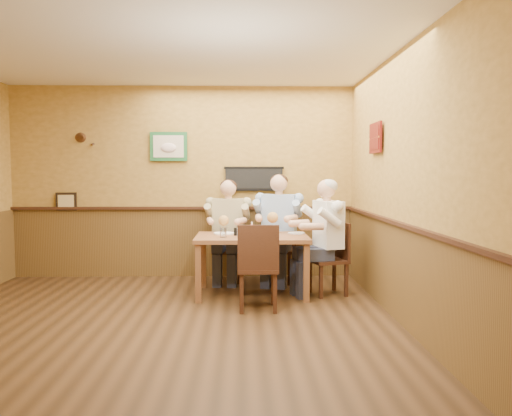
{
  "coord_description": "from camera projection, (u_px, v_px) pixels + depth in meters",
  "views": [
    {
      "loc": [
        0.89,
        -4.88,
        1.53
      ],
      "look_at": [
        1.05,
        1.29,
        1.1
      ],
      "focal_mm": 35.0,
      "sensor_mm": 36.0,
      "label": 1
    }
  ],
  "objects": [
    {
      "name": "salt_shaker",
      "position": [
        238.0,
        232.0,
        6.27
      ],
      "size": [
        0.04,
        0.04,
        0.09
      ],
      "primitive_type": "cylinder",
      "rotation": [
        0.0,
        0.0,
        0.25
      ],
      "color": "white",
      "rests_on": "dining_table"
    },
    {
      "name": "water_glass_mid",
      "position": [
        259.0,
        234.0,
        5.91
      ],
      "size": [
        0.09,
        0.09,
        0.12
      ],
      "primitive_type": "cylinder",
      "rotation": [
        0.0,
        0.0,
        -0.11
      ],
      "color": "silver",
      "rests_on": "dining_table"
    },
    {
      "name": "plate_far_right",
      "position": [
        296.0,
        233.0,
        6.45
      ],
      "size": [
        0.26,
        0.26,
        0.01
      ],
      "primitive_type": "cylinder",
      "rotation": [
        0.0,
        0.0,
        -0.23
      ],
      "color": "silver",
      "rests_on": "dining_table"
    },
    {
      "name": "cola_tumbler",
      "position": [
        275.0,
        234.0,
        5.98
      ],
      "size": [
        0.1,
        0.1,
        0.1
      ],
      "primitive_type": "cylinder",
      "rotation": [
        0.0,
        0.0,
        0.42
      ],
      "color": "black",
      "rests_on": "dining_table"
    },
    {
      "name": "chair_near_side",
      "position": [
        258.0,
        266.0,
        5.59
      ],
      "size": [
        0.45,
        0.45,
        0.97
      ],
      "primitive_type": null,
      "rotation": [
        0.0,
        0.0,
        3.14
      ],
      "color": "#3E2113",
      "rests_on": "ground"
    },
    {
      "name": "diner_white_elder",
      "position": [
        328.0,
        243.0,
        6.26
      ],
      "size": [
        0.74,
        0.74,
        1.31
      ],
      "primitive_type": null,
      "rotation": [
        0.0,
        0.0,
        -1.3
      ],
      "color": "white",
      "rests_on": "ground"
    },
    {
      "name": "hot_sauce_bottle",
      "position": [
        252.0,
        229.0,
        6.24
      ],
      "size": [
        0.05,
        0.05,
        0.16
      ],
      "primitive_type": "cylinder",
      "rotation": [
        0.0,
        0.0,
        -0.26
      ],
      "color": "red",
      "rests_on": "dining_table"
    },
    {
      "name": "room",
      "position": [
        168.0,
        158.0,
        5.0
      ],
      "size": [
        5.02,
        5.03,
        2.81
      ],
      "color": "#301E0E",
      "rests_on": "ground"
    },
    {
      "name": "plate_far_left",
      "position": [
        224.0,
        233.0,
        6.42
      ],
      "size": [
        0.31,
        0.31,
        0.02
      ],
      "primitive_type": "cylinder",
      "rotation": [
        0.0,
        0.0,
        -0.18
      ],
      "color": "white",
      "rests_on": "dining_table"
    },
    {
      "name": "water_glass_left",
      "position": [
        223.0,
        232.0,
        6.07
      ],
      "size": [
        0.08,
        0.08,
        0.12
      ],
      "primitive_type": "cylinder",
      "rotation": [
        0.0,
        0.0,
        -0.03
      ],
      "color": "silver",
      "rests_on": "dining_table"
    },
    {
      "name": "diner_blue_polo",
      "position": [
        279.0,
        234.0,
        6.99
      ],
      "size": [
        0.77,
        0.77,
        1.36
      ],
      "primitive_type": null,
      "rotation": [
        0.0,
        0.0,
        -0.26
      ],
      "color": "#90AED8",
      "rests_on": "ground"
    },
    {
      "name": "chair_right_end",
      "position": [
        328.0,
        259.0,
        6.27
      ],
      "size": [
        0.52,
        0.52,
        0.91
      ],
      "primitive_type": null,
      "rotation": [
        0.0,
        0.0,
        -1.3
      ],
      "color": "#3E2113",
      "rests_on": "ground"
    },
    {
      "name": "dining_table",
      "position": [
        252.0,
        243.0,
        6.26
      ],
      "size": [
        1.4,
        0.9,
        0.75
      ],
      "color": "brown",
      "rests_on": "ground"
    },
    {
      "name": "chair_back_left",
      "position": [
        229.0,
        249.0,
        7.06
      ],
      "size": [
        0.46,
        0.46,
        0.9
      ],
      "primitive_type": null,
      "rotation": [
        0.0,
        0.0,
        -0.12
      ],
      "color": "#3E2113",
      "rests_on": "ground"
    },
    {
      "name": "pepper_shaker",
      "position": [
        235.0,
        232.0,
        6.25
      ],
      "size": [
        0.05,
        0.05,
        0.1
      ],
      "primitive_type": "cylinder",
      "rotation": [
        0.0,
        0.0,
        -0.22
      ],
      "color": "black",
      "rests_on": "dining_table"
    },
    {
      "name": "diner_tan_shirt",
      "position": [
        229.0,
        236.0,
        7.05
      ],
      "size": [
        0.66,
        0.66,
        1.29
      ],
      "primitive_type": null,
      "rotation": [
        0.0,
        0.0,
        -0.12
      ],
      "color": "#C3B786",
      "rests_on": "ground"
    },
    {
      "name": "chair_back_right",
      "position": [
        279.0,
        248.0,
        7.0
      ],
      "size": [
        0.54,
        0.54,
        0.95
      ],
      "primitive_type": null,
      "rotation": [
        0.0,
        0.0,
        -0.26
      ],
      "color": "#3E2113",
      "rests_on": "ground"
    }
  ]
}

